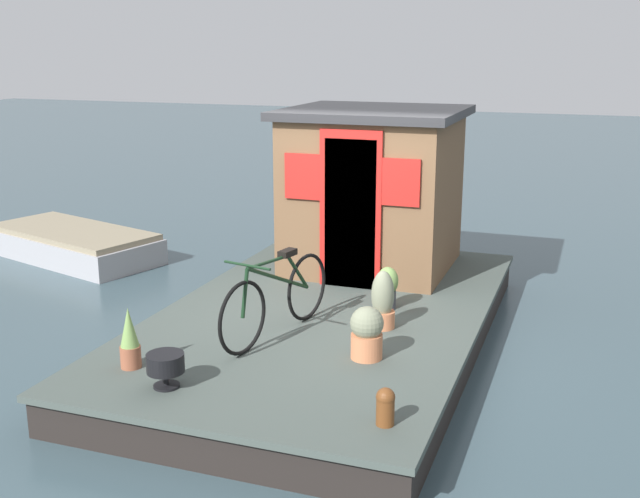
# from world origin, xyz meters

# --- Properties ---
(ground_plane) EXTENTS (60.00, 60.00, 0.00)m
(ground_plane) POSITION_xyz_m (0.00, 0.00, 0.00)
(ground_plane) COLOR #384C54
(houseboat_deck) EXTENTS (5.66, 3.23, 0.40)m
(houseboat_deck) POSITION_xyz_m (0.00, 0.00, 0.20)
(houseboat_deck) COLOR #424C47
(houseboat_deck) RESTS_ON ground_plane
(houseboat_cabin) EXTENTS (2.01, 2.09, 1.96)m
(houseboat_cabin) POSITION_xyz_m (1.72, 0.00, 1.39)
(houseboat_cabin) COLOR brown
(houseboat_cabin) RESTS_ON houseboat_deck
(bicycle) EXTENTS (1.72, 0.53, 0.82)m
(bicycle) POSITION_xyz_m (-0.90, 0.18, 0.78)
(bicycle) COLOR black
(bicycle) RESTS_ON houseboat_deck
(potted_plant_succulent) EXTENTS (0.25, 0.25, 0.58)m
(potted_plant_succulent) POSITION_xyz_m (-0.35, -0.71, 0.66)
(potted_plant_succulent) COLOR #C6754C
(potted_plant_succulent) RESTS_ON houseboat_deck
(potted_plant_rosemary) EXTENTS (0.23, 0.23, 0.45)m
(potted_plant_rosemary) POSITION_xyz_m (0.22, -0.60, 0.64)
(potted_plant_rosemary) COLOR #38383D
(potted_plant_rosemary) RESTS_ON houseboat_deck
(potted_plant_mint) EXTENTS (0.18, 0.18, 0.54)m
(potted_plant_mint) POSITION_xyz_m (-2.03, 1.08, 0.65)
(potted_plant_mint) COLOR #935138
(potted_plant_mint) RESTS_ON houseboat_deck
(potted_plant_geranium) EXTENTS (0.30, 0.30, 0.48)m
(potted_plant_geranium) POSITION_xyz_m (-1.14, -0.78, 0.64)
(potted_plant_geranium) COLOR #C6754C
(potted_plant_geranium) RESTS_ON houseboat_deck
(charcoal_grill) EXTENTS (0.31, 0.31, 0.29)m
(charcoal_grill) POSITION_xyz_m (-2.27, 0.58, 0.59)
(charcoal_grill) COLOR black
(charcoal_grill) RESTS_ON houseboat_deck
(mooring_bollard) EXTENTS (0.14, 0.14, 0.29)m
(mooring_bollard) POSITION_xyz_m (-2.30, -1.27, 0.55)
(mooring_bollard) COLOR brown
(mooring_bollard) RESTS_ON houseboat_deck
(dinghy_boat) EXTENTS (1.96, 2.98, 0.45)m
(dinghy_boat) POSITION_xyz_m (1.94, 4.68, 0.22)
(dinghy_boat) COLOR #99999E
(dinghy_boat) RESTS_ON ground_plane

